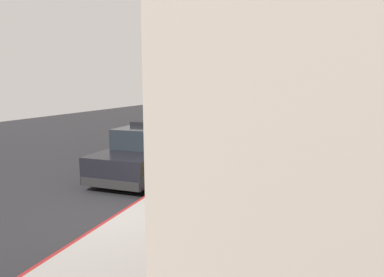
# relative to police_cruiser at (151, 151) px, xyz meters

# --- Properties ---
(ground_plane) EXTENTS (28.97, 60.00, 0.20)m
(ground_plane) POSITION_rel_police_cruiser_xyz_m (-3.48, 6.54, -0.84)
(ground_plane) COLOR #232326
(sidewalk_pavement) EXTENTS (2.77, 60.00, 0.14)m
(sidewalk_pavement) POSITION_rel_police_cruiser_xyz_m (2.52, 6.54, -0.67)
(sidewalk_pavement) COLOR gray
(sidewalk_pavement) RESTS_ON ground
(curb_painted_edge) EXTENTS (0.08, 60.00, 0.14)m
(curb_painted_edge) POSITION_rel_police_cruiser_xyz_m (1.10, 6.54, -0.67)
(curb_painted_edge) COLOR maroon
(curb_painted_edge) RESTS_ON ground
(storefront_building) EXTENTS (5.95, 25.98, 4.86)m
(storefront_building) POSITION_rel_police_cruiser_xyz_m (6.76, 5.04, 1.70)
(storefront_building) COLOR gray
(storefront_building) RESTS_ON ground
(police_cruiser) EXTENTS (1.94, 4.84, 1.68)m
(police_cruiser) POSITION_rel_police_cruiser_xyz_m (0.00, 0.00, 0.00)
(police_cruiser) COLOR black
(police_cruiser) RESTS_ON ground
(parked_car_silver_ahead) EXTENTS (1.94, 4.84, 1.56)m
(parked_car_silver_ahead) POSITION_rel_police_cruiser_xyz_m (0.20, 8.93, -0.00)
(parked_car_silver_ahead) COLOR #B2B5BA
(parked_car_silver_ahead) RESTS_ON ground
(fire_hydrant) EXTENTS (0.44, 0.40, 0.76)m
(fire_hydrant) POSITION_rel_police_cruiser_xyz_m (1.74, -1.06, -0.25)
(fire_hydrant) COLOR #4C4C51
(fire_hydrant) RESTS_ON sidewalk_pavement
(street_tree) EXTENTS (3.24, 3.24, 5.21)m
(street_tree) POSITION_rel_police_cruiser_xyz_m (2.37, 3.64, 2.98)
(street_tree) COLOR brown
(street_tree) RESTS_ON sidewalk_pavement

